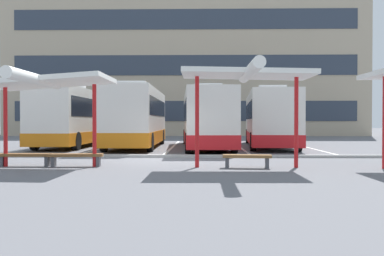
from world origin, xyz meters
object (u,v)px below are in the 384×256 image
Objects in this scene: bench_1 at (25,157)px; bench_3 at (247,158)px; coach_bus_0 at (75,118)px; coach_bus_2 at (206,119)px; coach_bus_1 at (137,118)px; waiting_shelter_1 at (47,83)px; waiting_shelter_2 at (247,76)px; bench_2 at (76,157)px; coach_bus_3 at (269,119)px.

bench_1 and bench_3 have the same top height.
coach_bus_2 is (8.12, -1.14, -0.12)m from coach_bus_0.
coach_bus_1 is 2.19× the size of waiting_shelter_1.
waiting_shelter_1 is 1.09× the size of waiting_shelter_2.
bench_1 is (-6.43, -10.61, -1.34)m from coach_bus_2.
coach_bus_2 is at bearing 66.50° from bench_2.
coach_bus_3 is 15.66m from bench_1.
waiting_shelter_1 is (-9.46, -12.01, 1.18)m from coach_bus_3.
coach_bus_2 is at bearing 63.23° from waiting_shelter_1.
waiting_shelter_2 reaches higher than bench_1.
coach_bus_0 is at bearing 127.73° from bench_3.
coach_bus_1 is 0.86× the size of coach_bus_2.
coach_bus_1 is 6.37× the size of bench_3.
coach_bus_3 is 12.49m from waiting_shelter_2.
waiting_shelter_2 is at bearing -83.41° from coach_bus_2.
bench_1 is at bearing -81.82° from coach_bus_0.
coach_bus_3 is 2.39× the size of waiting_shelter_1.
coach_bus_0 is 4.09m from coach_bus_1.
coach_bus_3 is 6.19× the size of bench_1.
waiting_shelter_2 is at bearing -64.48° from coach_bus_1.
coach_bus_2 is 11.69m from bench_2.
bench_3 is at bearing -83.36° from coach_bus_2.
coach_bus_0 is 2.16× the size of waiting_shelter_1.
bench_3 is at bearing -102.42° from coach_bus_3.
coach_bus_0 reaches higher than bench_3.
waiting_shelter_1 is 7.27m from bench_3.
bench_2 is at bearing -92.62° from coach_bus_1.
waiting_shelter_2 is (5.41, -11.34, 1.33)m from coach_bus_1.
coach_bus_3 is at bearing -0.48° from coach_bus_0.
coach_bus_2 reaches higher than bench_2.
bench_3 is (1.28, -11.00, -1.35)m from coach_bus_2.
coach_bus_0 is 0.85× the size of coach_bus_2.
bench_2 is 1.12× the size of bench_3.
coach_bus_0 reaches higher than bench_1.
coach_bus_1 is 5.67× the size of bench_2.
waiting_shelter_1 is 6.82m from waiting_shelter_2.
bench_3 is at bearing -64.33° from coach_bus_1.
coach_bus_3 is at bearing 48.36° from bench_1.
bench_1 is 7.72m from bench_3.
waiting_shelter_1 is (2.59, -12.11, 1.07)m from coach_bus_0.
coach_bus_3 reaches higher than bench_2.
waiting_shelter_1 is at bearing -116.77° from coach_bus_2.
bench_2 is (3.49, -11.80, -1.46)m from coach_bus_0.
coach_bus_2 is at bearing -3.57° from coach_bus_1.
waiting_shelter_2 is at bearing -0.99° from waiting_shelter_1.
coach_bus_0 is at bearing 179.52° from coach_bus_3.
coach_bus_2 reaches higher than bench_3.
coach_bus_2 reaches higher than coach_bus_3.
coach_bus_0 reaches higher than waiting_shelter_1.
coach_bus_2 is 11.24m from waiting_shelter_2.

